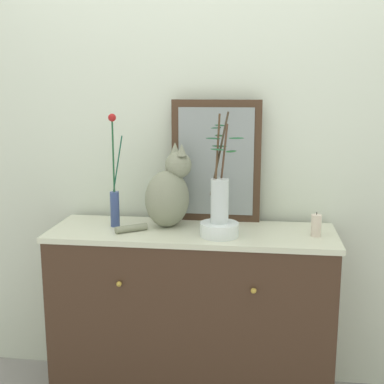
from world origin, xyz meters
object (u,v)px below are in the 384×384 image
object	(u,v)px
candle_pillar	(316,225)
vase_slim_green	(115,194)
sideboard	(192,317)
mirror_leaning	(216,161)
bowl_porcelain	(219,229)
cat_sitting	(169,193)
vase_glass_clear	(220,193)

from	to	relation	value
candle_pillar	vase_slim_green	bearing A→B (deg)	177.42
sideboard	vase_slim_green	world-z (taller)	vase_slim_green
mirror_leaning	bowl_porcelain	xyz separation A→B (m)	(0.04, -0.27, -0.26)
cat_sitting	candle_pillar	xyz separation A→B (m)	(0.67, -0.07, -0.11)
bowl_porcelain	candle_pillar	xyz separation A→B (m)	(0.42, 0.06, 0.02)
cat_sitting	bowl_porcelain	world-z (taller)	cat_sitting
bowl_porcelain	candle_pillar	distance (m)	0.43
mirror_leaning	candle_pillar	bearing A→B (deg)	-24.62
mirror_leaning	vase_glass_clear	world-z (taller)	mirror_leaning
mirror_leaning	bowl_porcelain	bearing A→B (deg)	-81.54
sideboard	vase_glass_clear	distance (m)	0.64
cat_sitting	vase_slim_green	distance (m)	0.25
mirror_leaning	candle_pillar	world-z (taller)	mirror_leaning
bowl_porcelain	vase_slim_green	bearing A→B (deg)	168.84
vase_glass_clear	cat_sitting	bearing A→B (deg)	153.12
cat_sitting	sideboard	bearing A→B (deg)	-24.48
vase_slim_green	candle_pillar	bearing A→B (deg)	-2.58
cat_sitting	candle_pillar	world-z (taller)	cat_sitting
sideboard	mirror_leaning	xyz separation A→B (m)	(0.09, 0.19, 0.72)
bowl_porcelain	candle_pillar	bearing A→B (deg)	7.69
sideboard	candle_pillar	size ratio (longest dim) A/B	12.04
vase_glass_clear	mirror_leaning	bearing A→B (deg)	98.61
vase_slim_green	bowl_porcelain	bearing A→B (deg)	-11.16
bowl_porcelain	sideboard	bearing A→B (deg)	149.71
sideboard	vase_glass_clear	size ratio (longest dim) A/B	2.71
mirror_leaning	sideboard	bearing A→B (deg)	-115.48
vase_slim_green	candle_pillar	world-z (taller)	vase_slim_green
cat_sitting	vase_slim_green	world-z (taller)	vase_slim_green
cat_sitting	bowl_porcelain	distance (m)	0.31
bowl_porcelain	candle_pillar	world-z (taller)	candle_pillar
vase_slim_green	bowl_porcelain	size ratio (longest dim) A/B	3.08
vase_slim_green	cat_sitting	bearing A→B (deg)	7.02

